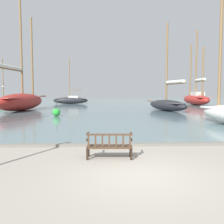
{
  "coord_description": "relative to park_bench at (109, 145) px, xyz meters",
  "views": [
    {
      "loc": [
        -1.06,
        -6.86,
        2.36
      ],
      "look_at": [
        -0.41,
        10.0,
        1.0
      ],
      "focal_mm": 40.0,
      "sensor_mm": 36.0,
      "label": 1
    }
  ],
  "objects": [
    {
      "name": "ground_plane",
      "position": [
        0.82,
        -1.84,
        -0.47
      ],
      "size": [
        160.0,
        160.0,
        0.0
      ],
      "primitive_type": "plane",
      "color": "gray"
    },
    {
      "name": "harbor_water",
      "position": [
        0.82,
        42.16,
        -0.43
      ],
      "size": [
        100.0,
        80.0,
        0.08
      ],
      "primitive_type": "cube",
      "color": "slate",
      "rests_on": "ground"
    },
    {
      "name": "quay_edge_kerb",
      "position": [
        0.82,
        2.01,
        -0.41
      ],
      "size": [
        40.0,
        0.3,
        0.12
      ],
      "primitive_type": "cube",
      "color": "slate",
      "rests_on": "ground"
    },
    {
      "name": "park_bench",
      "position": [
        0.0,
        0.0,
        0.0
      ],
      "size": [
        1.62,
        0.59,
        0.92
      ],
      "color": "black",
      "rests_on": "ground"
    },
    {
      "name": "sailboat_outer_port",
      "position": [
        -10.17,
        22.38,
        0.92
      ],
      "size": [
        4.09,
        13.77,
        16.71
      ],
      "color": "maroon",
      "rests_on": "harbor_water"
    },
    {
      "name": "sailboat_centre_channel",
      "position": [
        7.7,
        21.62,
        0.44
      ],
      "size": [
        4.16,
        10.22,
        10.58
      ],
      "color": "black",
      "rests_on": "harbor_water"
    },
    {
      "name": "sailboat_mid_starboard",
      "position": [
        -18.56,
        38.3,
        0.37
      ],
      "size": [
        4.13,
        8.23,
        8.52
      ],
      "color": "#2D6647",
      "rests_on": "harbor_water"
    },
    {
      "name": "sailboat_outer_starboard",
      "position": [
        16.25,
        34.62,
        0.86
      ],
      "size": [
        2.84,
        9.76,
        13.04
      ],
      "color": "maroon",
      "rests_on": "harbor_water"
    },
    {
      "name": "sailboat_distant_harbor",
      "position": [
        -6.26,
        39.07,
        0.35
      ],
      "size": [
        6.62,
        1.82,
        8.62
      ],
      "color": "black",
      "rests_on": "harbor_water"
    },
    {
      "name": "channel_buoy",
      "position": [
        -4.58,
        14.89,
        -0.01
      ],
      "size": [
        0.75,
        0.75,
        1.45
      ],
      "color": "green",
      "rests_on": "harbor_water"
    }
  ]
}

